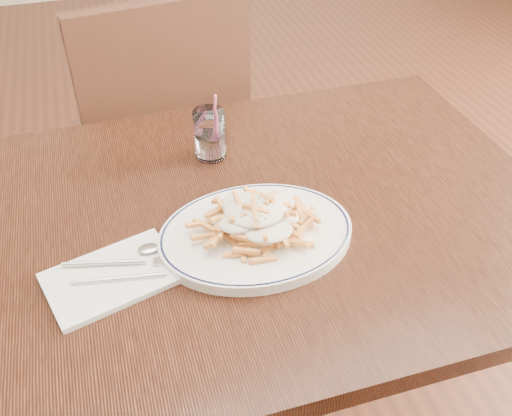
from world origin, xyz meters
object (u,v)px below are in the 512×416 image
object	(u,v)px
fries_plate	(256,234)
chair_far	(162,134)
water_glass	(210,137)
loaded_fries	(256,216)
table	(235,245)

from	to	relation	value
fries_plate	chair_far	bearing A→B (deg)	95.18
chair_far	water_glass	bearing A→B (deg)	-83.48
fries_plate	loaded_fries	distance (m)	0.04
chair_far	table	bearing A→B (deg)	-85.80
loaded_fries	water_glass	bearing A→B (deg)	93.00
loaded_fries	chair_far	bearing A→B (deg)	95.18
loaded_fries	fries_plate	bearing A→B (deg)	0.00
table	fries_plate	bearing A→B (deg)	-76.88
loaded_fries	water_glass	xyz separation A→B (m)	(-0.01, 0.27, -0.01)
chair_far	loaded_fries	xyz separation A→B (m)	(0.07, -0.72, 0.26)
table	fries_plate	size ratio (longest dim) A/B	3.10
fries_plate	loaded_fries	bearing A→B (deg)	180.00
chair_far	fries_plate	xyz separation A→B (m)	(0.07, -0.72, 0.22)
table	water_glass	bearing A→B (deg)	88.92
water_glass	table	bearing A→B (deg)	-91.08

